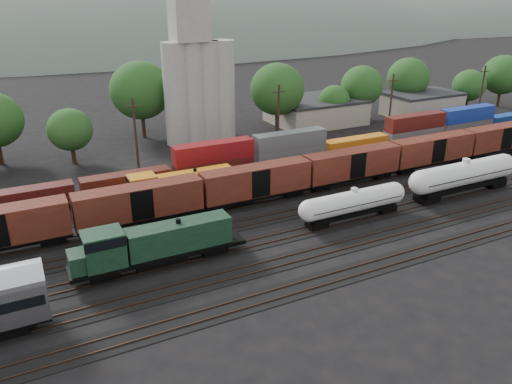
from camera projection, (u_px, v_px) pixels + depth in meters
name	position (u px, v px, depth m)	size (l,w,h in m)	color
ground	(279.00, 216.00, 62.44)	(600.00, 600.00, 0.00)	black
tracks	(279.00, 216.00, 62.43)	(180.00, 33.20, 0.20)	black
green_locomotive	(149.00, 245.00, 49.91)	(17.97, 3.17, 4.76)	black
tank_car_a	(353.00, 202.00, 60.51)	(15.24, 2.73, 3.99)	silver
tank_car_b	(464.00, 175.00, 68.02)	(18.74, 3.36, 4.91)	silver
orange_locomotive	(175.00, 186.00, 65.55)	(17.07, 2.84, 4.27)	black
boxcar_string	(256.00, 181.00, 65.10)	(169.00, 2.90, 4.20)	black
container_wall	(320.00, 147.00, 80.43)	(185.76, 2.60, 5.80)	black
grain_silo	(198.00, 80.00, 89.32)	(13.40, 5.00, 29.00)	#A3A096
industrial_sheds	(219.00, 126.00, 93.39)	(119.38, 17.26, 5.10)	#9E937F
tree_band	(192.00, 102.00, 90.30)	(165.03, 22.22, 14.39)	black
utility_poles	(212.00, 128.00, 78.29)	(122.20, 0.36, 12.00)	black
distant_hills	(100.00, 74.00, 295.20)	(860.00, 286.00, 130.00)	#59665B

